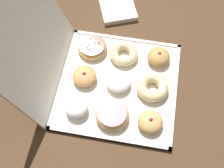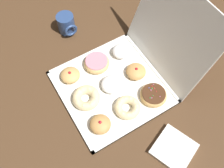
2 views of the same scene
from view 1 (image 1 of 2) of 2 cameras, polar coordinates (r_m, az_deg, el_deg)
ground_plane at (r=1.14m, az=1.19°, el=-0.33°), size 3.00×3.00×0.00m
donut_box at (r=1.13m, az=1.19°, el=-0.20°), size 0.43×0.43×0.01m
box_lid_open at (r=1.03m, az=-14.37°, el=7.09°), size 0.43×0.13×0.38m
jelly_filled_donut_0 at (r=1.05m, az=7.18°, el=-7.03°), size 0.09×0.09×0.05m
cruller_donut_1 at (r=1.11m, az=7.60°, el=-0.46°), size 0.12×0.12×0.04m
jelly_filled_donut_2 at (r=1.18m, az=8.73°, el=5.11°), size 0.09×0.09×0.05m
pink_frosted_donut_3 at (r=1.05m, az=0.27°, el=-5.83°), size 0.12×0.12×0.04m
powdered_filled_donut_4 at (r=1.11m, az=1.28°, el=0.46°), size 0.09×0.09×0.04m
cruller_donut_5 at (r=1.18m, az=2.20°, el=5.68°), size 0.11×0.11×0.04m
powdered_filled_donut_6 at (r=1.07m, az=-6.68°, el=-4.44°), size 0.08×0.08×0.05m
jelly_filled_donut_7 at (r=1.13m, az=-5.14°, el=1.55°), size 0.09×0.09×0.05m
sprinkle_donut_8 at (r=1.20m, az=-3.71°, el=6.88°), size 0.11×0.11×0.04m
napkin_stack at (r=1.34m, az=1.08°, el=13.91°), size 0.19×0.19×0.02m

